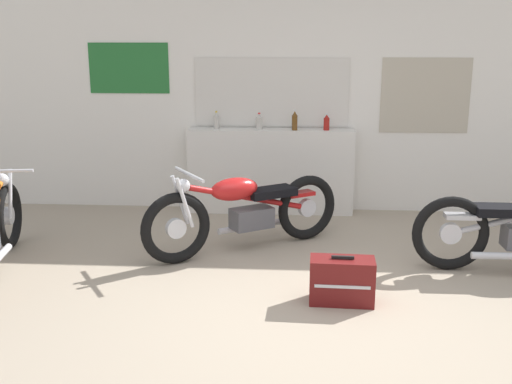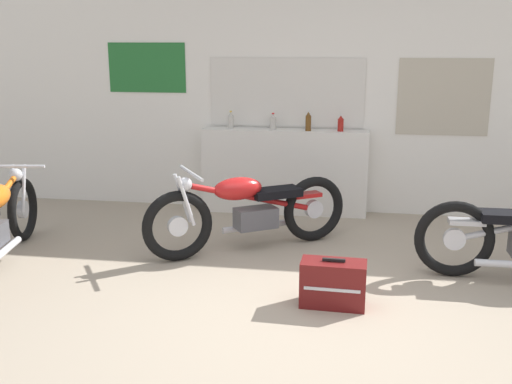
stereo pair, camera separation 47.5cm
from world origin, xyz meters
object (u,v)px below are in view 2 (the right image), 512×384
Objects in this scene: bottle_leftmost at (231,120)px; bottle_left_center at (273,122)px; bottle_center at (308,122)px; bottle_right_center at (341,124)px; motorcycle_red at (249,210)px; hard_case_darkred at (333,284)px.

bottle_left_center is at bearing -1.53° from bottle_leftmost.
bottle_left_center is at bearing 173.30° from bottle_center.
bottle_right_center reaches higher than motorcycle_red.
bottle_right_center is (0.79, -0.03, 0.00)m from bottle_left_center.
bottle_left_center reaches higher than motorcycle_red.
bottle_leftmost is 3.03m from hard_case_darkred.
bottle_leftmost is 1.07× the size of bottle_left_center.
bottle_leftmost reaches higher than motorcycle_red.
bottle_center is at bearing -6.70° from bottle_left_center.
bottle_leftmost reaches higher than hard_case_darkred.
bottle_center is at bearing -176.52° from bottle_right_center.
hard_case_darkred is (0.86, -1.17, -0.23)m from motorcycle_red.
bottle_right_center is (1.30, -0.04, -0.00)m from bottle_leftmost.
bottle_leftmost is at bearing 178.23° from bottle_right_center.
bottle_left_center is 0.98× the size of bottle_right_center.
hard_case_darkred is at bearing -53.50° from motorcycle_red.
bottle_left_center is 0.79m from bottle_right_center.
bottle_leftmost is at bearing 107.96° from motorcycle_red.
hard_case_darkred is (0.02, -2.53, -0.91)m from bottle_right_center.
bottle_center reaches higher than bottle_leftmost.
hard_case_darkred is at bearing -72.42° from bottle_left_center.
bottle_center is 0.37m from bottle_right_center.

